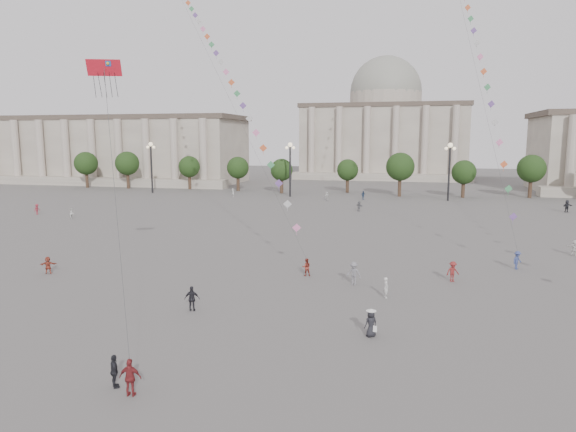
# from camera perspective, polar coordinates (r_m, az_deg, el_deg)

# --- Properties ---
(ground) EXTENTS (360.00, 360.00, 0.00)m
(ground) POSITION_cam_1_polar(r_m,az_deg,el_deg) (31.78, -2.42, -12.51)
(ground) COLOR #595754
(ground) RESTS_ON ground
(hall_west) EXTENTS (84.00, 26.22, 17.20)m
(hall_west) POSITION_cam_1_polar(r_m,az_deg,el_deg) (148.01, -20.88, 6.90)
(hall_west) COLOR gray
(hall_west) RESTS_ON ground
(hall_central) EXTENTS (48.30, 34.30, 35.50)m
(hall_central) POSITION_cam_1_polar(r_m,az_deg,el_deg) (157.95, 10.66, 9.50)
(hall_central) COLOR gray
(hall_central) RESTS_ON ground
(tree_row) EXTENTS (137.12, 5.12, 8.00)m
(tree_row) POSITION_cam_1_polar(r_m,az_deg,el_deg) (106.98, 9.11, 5.28)
(tree_row) COLOR #34261A
(tree_row) RESTS_ON ground
(lamp_post_far_west) EXTENTS (2.00, 0.90, 10.65)m
(lamp_post_far_west) POSITION_cam_1_polar(r_m,az_deg,el_deg) (112.01, -14.97, 6.25)
(lamp_post_far_west) COLOR #262628
(lamp_post_far_west) RESTS_ON ground
(lamp_post_mid_west) EXTENTS (2.00, 0.90, 10.65)m
(lamp_post_mid_west) POSITION_cam_1_polar(r_m,az_deg,el_deg) (101.27, 0.24, 6.31)
(lamp_post_mid_west) COLOR #262628
(lamp_post_mid_west) RESTS_ON ground
(lamp_post_mid_east) EXTENTS (2.00, 0.90, 10.65)m
(lamp_post_mid_east) POSITION_cam_1_polar(r_m,az_deg,el_deg) (98.81, 17.52, 5.86)
(lamp_post_mid_east) COLOR #262628
(lamp_post_mid_east) RESTS_ON ground
(person_crowd_0) EXTENTS (1.04, 0.87, 1.66)m
(person_crowd_0) POSITION_cam_1_polar(r_m,az_deg,el_deg) (97.46, 8.34, 2.29)
(person_crowd_0) COLOR #344F75
(person_crowd_0) RESTS_ON ground
(person_crowd_1) EXTENTS (0.77, 0.87, 1.49)m
(person_crowd_1) POSITION_cam_1_polar(r_m,az_deg,el_deg) (80.13, -22.88, 0.27)
(person_crowd_1) COLOR silver
(person_crowd_1) RESTS_ON ground
(person_crowd_2) EXTENTS (0.74, 1.10, 1.59)m
(person_crowd_2) POSITION_cam_1_polar(r_m,az_deg,el_deg) (86.60, -26.11, 0.68)
(person_crowd_2) COLOR maroon
(person_crowd_2) RESTS_ON ground
(person_crowd_4) EXTENTS (1.10, 1.55, 1.61)m
(person_crowd_4) POSITION_cam_1_polar(r_m,az_deg,el_deg) (95.72, 4.33, 2.22)
(person_crowd_4) COLOR white
(person_crowd_4) RESTS_ON ground
(person_crowd_6) EXTENTS (1.33, 0.98, 1.84)m
(person_crowd_6) POSITION_cam_1_polar(r_m,az_deg,el_deg) (41.02, 7.32, -6.32)
(person_crowd_6) COLOR slate
(person_crowd_6) RESTS_ON ground
(person_crowd_7) EXTENTS (1.52, 1.03, 1.57)m
(person_crowd_7) POSITION_cam_1_polar(r_m,az_deg,el_deg) (57.96, 29.21, -3.09)
(person_crowd_7) COLOR silver
(person_crowd_7) RESTS_ON ground
(person_crowd_8) EXTENTS (1.24, 1.03, 1.67)m
(person_crowd_8) POSITION_cam_1_polar(r_m,az_deg,el_deg) (43.60, 17.84, -5.89)
(person_crowd_8) COLOR maroon
(person_crowd_8) RESTS_ON ground
(person_crowd_9) EXTENTS (1.81, 1.46, 1.93)m
(person_crowd_9) POSITION_cam_1_polar(r_m,az_deg,el_deg) (91.11, 28.59, 0.97)
(person_crowd_9) COLOR #222227
(person_crowd_9) RESTS_ON ground
(person_crowd_10) EXTENTS (0.69, 0.71, 1.64)m
(person_crowd_10) POSITION_cam_1_polar(r_m,az_deg,el_deg) (101.92, -6.12, 2.60)
(person_crowd_10) COLOR silver
(person_crowd_10) RESTS_ON ground
(person_crowd_12) EXTENTS (1.42, 1.42, 1.64)m
(person_crowd_12) POSITION_cam_1_polar(r_m,az_deg,el_deg) (81.97, 7.90, 1.10)
(person_crowd_12) COLOR slate
(person_crowd_12) RESTS_ON ground
(person_crowd_13) EXTENTS (0.52, 0.64, 1.52)m
(person_crowd_13) POSITION_cam_1_polar(r_m,az_deg,el_deg) (38.14, 10.84, -7.81)
(person_crowd_13) COLOR silver
(person_crowd_13) RESTS_ON ground
(tourist_0) EXTENTS (1.06, 0.54, 1.74)m
(tourist_0) POSITION_cam_1_polar(r_m,az_deg,el_deg) (25.05, -17.11, -16.78)
(tourist_0) COLOR maroon
(tourist_0) RESTS_ON ground
(tourist_1) EXTENTS (0.91, 0.95, 1.59)m
(tourist_1) POSITION_cam_1_polar(r_m,az_deg,el_deg) (26.03, -18.73, -16.03)
(tourist_1) COLOR black
(tourist_1) RESTS_ON ground
(tourist_2) EXTENTS (1.44, 0.98, 1.49)m
(tourist_2) POSITION_cam_1_polar(r_m,az_deg,el_deg) (48.51, -25.11, -4.96)
(tourist_2) COLOR #A03D2B
(tourist_2) RESTS_ON ground
(tourist_4) EXTENTS (1.07, 0.64, 1.71)m
(tourist_4) POSITION_cam_1_polar(r_m,az_deg,el_deg) (35.27, -10.61, -9.02)
(tourist_4) COLOR black
(tourist_4) RESTS_ON ground
(kite_flyer_0) EXTENTS (0.86, 0.76, 1.50)m
(kite_flyer_0) POSITION_cam_1_polar(r_m,az_deg,el_deg) (43.29, 2.05, -5.69)
(kite_flyer_0) COLOR maroon
(kite_flyer_0) RESTS_ON ground
(kite_flyer_1) EXTENTS (1.16, 1.20, 1.64)m
(kite_flyer_1) POSITION_cam_1_polar(r_m,az_deg,el_deg) (49.65, 24.12, -4.51)
(kite_flyer_1) COLOR #37437B
(kite_flyer_1) RESTS_ON ground
(hat_person) EXTENTS (0.94, 0.88, 1.69)m
(hat_person) POSITION_cam_1_polar(r_m,az_deg,el_deg) (30.82, 9.21, -11.61)
(hat_person) COLOR black
(hat_person) RESTS_ON ground
(dragon_kite) EXTENTS (5.09, 6.39, 20.10)m
(dragon_kite) POSITION_cam_1_polar(r_m,az_deg,el_deg) (36.72, -19.67, 13.99)
(dragon_kite) COLOR red
(dragon_kite) RESTS_ON ground
(kite_train_west) EXTENTS (32.92, 42.06, 67.16)m
(kite_train_west) POSITION_cam_1_polar(r_m,az_deg,el_deg) (69.43, -8.71, 18.18)
(kite_train_west) COLOR #3F3F3F
(kite_train_west) RESTS_ON ground
(kite_train_mid) EXTENTS (7.00, 43.73, 65.48)m
(kite_train_mid) POSITION_cam_1_polar(r_m,az_deg,el_deg) (73.04, 19.18, 20.90)
(kite_train_mid) COLOR #3F3F3F
(kite_train_mid) RESTS_ON ground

